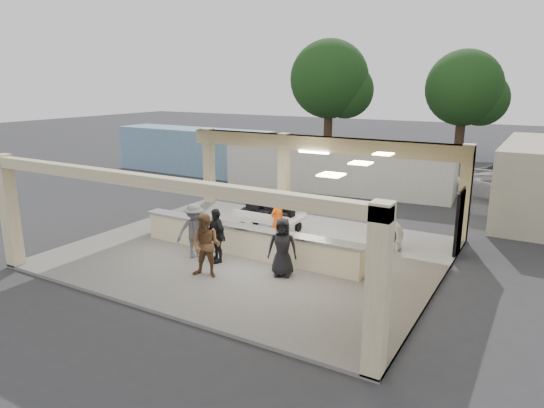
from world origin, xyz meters
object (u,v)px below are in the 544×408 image
Objects in this scene: baggage_counter at (246,241)px; passenger_b at (216,235)px; passenger_a at (206,246)px; car_dark at (525,179)px; passenger_d at (282,247)px; luggage_cart at (269,213)px; container_blue at (194,151)px; passenger_c at (194,231)px; container_white at (336,166)px; drum_fan at (391,234)px; car_white_a at (506,187)px; baggage_handler at (277,220)px.

baggage_counter is 1.14m from passenger_b.
passenger_a is 0.41× the size of car_dark.
passenger_d is at bearing 18.01° from passenger_a.
luggage_cart is 13.93m from container_blue.
container_white is (-0.16, 11.94, 0.30)m from passenger_c.
passenger_a reaches higher than baggage_counter.
luggage_cart is at bearing 28.17° from passenger_c.
car_dark is (8.55, 16.20, -0.23)m from passenger_c.
passenger_d is at bearing -26.09° from baggage_counter.
car_dark is (5.35, 16.12, -0.21)m from passenger_d.
passenger_c is (-0.85, -0.03, 0.02)m from passenger_b.
passenger_a is 17.69m from container_blue.
container_white reaches higher than drum_fan.
car_white_a is at bearing 6.13° from container_blue.
container_blue is (-18.65, -3.81, 0.62)m from car_dark.
passenger_b is at bearing -112.57° from drum_fan.
car_dark reaches higher than car_white_a.
passenger_b reaches higher than drum_fan.
luggage_cart is at bearing -149.74° from drum_fan.
car_white_a is at bearing -176.24° from car_dark.
passenger_a is 0.16× the size of container_white.
passenger_d is (2.34, 0.05, 0.00)m from passenger_b.
container_blue reaches higher than container_white.
passenger_c is at bearing 174.03° from car_white_a.
drum_fan is 3.91m from baggage_handler.
container_white is at bearing 149.28° from drum_fan.
car_white_a is (6.54, 15.16, -0.39)m from passenger_a.
container_blue is (-13.30, 12.32, 0.41)m from passenger_d.
passenger_a reaches higher than luggage_cart.
drum_fan is 9.62m from container_white.
passenger_b is 0.16× the size of container_blue.
car_white_a is at bearing 167.92° from baggage_handler.
passenger_d is 0.38× the size of car_dark.
car_white_a is at bearing 55.39° from luggage_cart.
passenger_c reaches higher than car_white_a.
baggage_handler is at bearing 174.14° from car_dark.
car_dark is (7.22, 15.21, 0.17)m from baggage_counter.
car_white_a is at bearing 9.83° from container_white.
passenger_b is 0.97× the size of passenger_c.
passenger_c is 0.15× the size of container_white.
baggage_counter is at bearing -44.10° from container_blue.
car_white_a is 2.24m from car_dark.
passenger_d is at bearing -92.18° from drum_fan.
drum_fan is 12.65m from car_dark.
baggage_handler reaches higher than drum_fan.
drum_fan is at bearing -27.89° from container_blue.
car_white_a is (2.65, 10.07, 0.04)m from drum_fan.
passenger_c reaches higher than car_dark.
container_white is (-1.49, 10.95, 0.70)m from baggage_counter.
passenger_a is 0.18× the size of container_blue.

